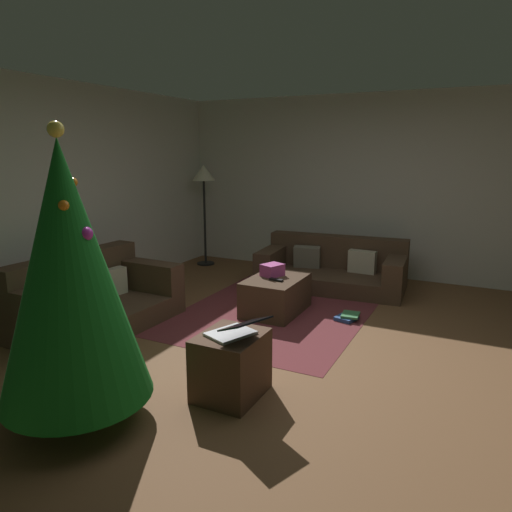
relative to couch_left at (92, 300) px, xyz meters
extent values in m
plane|color=brown|center=(0.30, -2.25, -0.28)|extent=(6.40, 6.40, 0.00)
cube|color=beige|center=(0.30, 0.89, 1.02)|extent=(6.40, 0.12, 2.60)
cube|color=beige|center=(3.44, -2.25, 1.02)|extent=(0.12, 6.40, 2.60)
cube|color=#473323|center=(0.00, -0.10, -0.17)|extent=(1.67, 1.02, 0.23)
cube|color=#473323|center=(0.01, 0.26, 0.21)|extent=(1.65, 0.30, 0.52)
cube|color=#473323|center=(0.70, -0.13, 0.11)|extent=(0.27, 0.97, 0.33)
cube|color=#473323|center=(-0.70, -0.08, 0.11)|extent=(0.27, 0.97, 0.33)
cube|color=#BCB299|center=(0.33, 0.05, 0.10)|extent=(0.37, 0.18, 0.30)
cube|color=#716B5B|center=(-0.33, 0.07, 0.10)|extent=(0.36, 0.13, 0.30)
cube|color=#473323|center=(2.45, -1.82, -0.18)|extent=(1.06, 1.96, 0.22)
cube|color=#473323|center=(2.79, -1.79, 0.15)|extent=(0.38, 1.91, 0.44)
cube|color=#473323|center=(2.51, -2.64, 0.07)|extent=(0.94, 0.31, 0.27)
cube|color=#473323|center=(2.39, -0.99, 0.07)|extent=(0.94, 0.31, 0.27)
cube|color=#BCB299|center=(2.62, -2.18, 0.08)|extent=(0.14, 0.37, 0.30)
cube|color=#716B5B|center=(2.56, -1.43, 0.08)|extent=(0.23, 0.39, 0.31)
cube|color=#473323|center=(1.24, -1.55, -0.08)|extent=(0.82, 0.56, 0.40)
cube|color=#B23F8C|center=(1.31, -1.47, 0.19)|extent=(0.28, 0.26, 0.14)
cube|color=black|center=(1.13, -1.60, 0.13)|extent=(0.07, 0.16, 0.02)
cylinder|color=brown|center=(-1.37, -1.26, -0.19)|extent=(0.10, 0.10, 0.19)
cone|color=#146A1E|center=(-1.37, -1.26, 0.76)|extent=(0.98, 0.98, 1.70)
sphere|color=#CC33BF|center=(-1.35, -1.41, 1.02)|extent=(0.09, 0.09, 0.09)
sphere|color=orange|center=(-1.30, -1.29, 1.33)|extent=(0.06, 0.06, 0.06)
sphere|color=#2699E5|center=(-1.45, -0.94, 0.39)|extent=(0.09, 0.09, 0.09)
sphere|color=red|center=(-1.12, -1.31, 0.56)|extent=(0.08, 0.08, 0.08)
sphere|color=green|center=(-1.14, -1.34, 0.69)|extent=(0.07, 0.07, 0.07)
sphere|color=orange|center=(-1.44, -1.35, 1.20)|extent=(0.06, 0.06, 0.06)
sphere|color=#F2D84C|center=(-1.37, -1.26, 1.64)|extent=(0.10, 0.10, 0.10)
cube|color=#4C3323|center=(-0.62, -2.01, -0.04)|extent=(0.52, 0.44, 0.48)
cube|color=silver|center=(-0.62, -2.01, 0.21)|extent=(0.39, 0.35, 0.02)
cube|color=black|center=(-0.68, -2.17, 0.33)|extent=(0.39, 0.34, 0.10)
cube|color=#2D5193|center=(1.34, -2.34, -0.26)|extent=(0.26, 0.24, 0.04)
cube|color=#387A47|center=(1.38, -2.38, -0.23)|extent=(0.24, 0.20, 0.02)
cylinder|color=black|center=(2.86, 0.43, -0.27)|extent=(0.28, 0.28, 0.02)
cylinder|color=black|center=(2.86, 0.43, 0.39)|extent=(0.04, 0.04, 1.35)
cone|color=beige|center=(2.86, 0.43, 1.19)|extent=(0.36, 0.36, 0.24)
cube|color=maroon|center=(1.24, -1.55, -0.28)|extent=(2.60, 2.00, 0.01)
camera|label=1|loc=(-3.44, -3.62, 1.52)|focal=33.01mm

